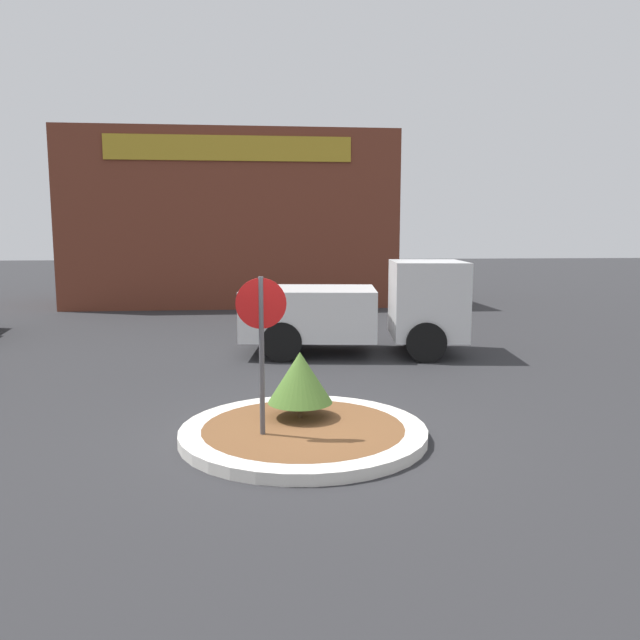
{
  "coord_description": "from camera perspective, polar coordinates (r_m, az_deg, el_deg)",
  "views": [
    {
      "loc": [
        -0.6,
        -8.48,
        2.87
      ],
      "look_at": [
        0.52,
        2.94,
        1.27
      ],
      "focal_mm": 35.0,
      "sensor_mm": 36.0,
      "label": 1
    }
  ],
  "objects": [
    {
      "name": "utility_truck",
      "position": [
        14.89,
        3.75,
        1.1
      ],
      "size": [
        5.42,
        2.83,
        2.21
      ],
      "rotation": [
        0.0,
        0.0,
        -0.12
      ],
      "color": "silver",
      "rests_on": "ground_plane"
    },
    {
      "name": "stop_sign",
      "position": [
        8.32,
        -5.38,
        -0.95
      ],
      "size": [
        0.68,
        0.07,
        2.3
      ],
      "color": "#4C4C51",
      "rests_on": "ground_plane"
    },
    {
      "name": "traffic_island",
      "position": [
        8.94,
        -1.53,
        -10.23
      ],
      "size": [
        3.49,
        3.49,
        0.16
      ],
      "color": "silver",
      "rests_on": "ground_plane"
    },
    {
      "name": "storefront_building",
      "position": [
        26.54,
        -7.9,
        8.97
      ],
      "size": [
        12.77,
        6.07,
        6.74
      ],
      "color": "brown",
      "rests_on": "ground_plane"
    },
    {
      "name": "ground_plane",
      "position": [
        8.97,
        -1.52,
        -10.71
      ],
      "size": [
        120.0,
        120.0,
        0.0
      ],
      "primitive_type": "plane",
      "color": "#2D2D30"
    },
    {
      "name": "island_shrub",
      "position": [
        9.21,
        -1.84,
        -5.26
      ],
      "size": [
        0.96,
        0.96,
        0.98
      ],
      "color": "brown",
      "rests_on": "traffic_island"
    }
  ]
}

